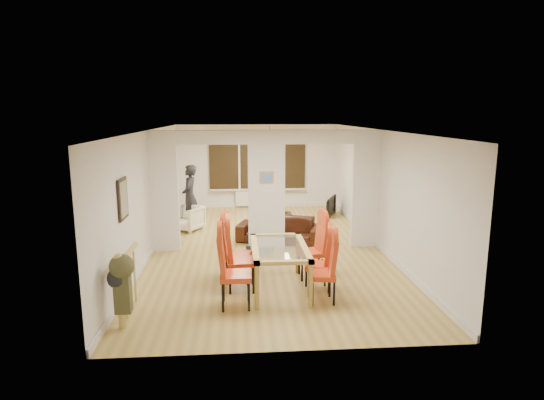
{
  "coord_description": "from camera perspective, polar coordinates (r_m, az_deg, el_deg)",
  "views": [
    {
      "loc": [
        -0.61,
        -9.74,
        2.97
      ],
      "look_at": [
        0.17,
        0.6,
        0.96
      ],
      "focal_mm": 30.0,
      "sensor_mm": 36.0,
      "label": 1
    }
  ],
  "objects": [
    {
      "name": "dining_chair_lb",
      "position": [
        7.71,
        -3.87,
        -7.09
      ],
      "size": [
        0.5,
        0.5,
        1.17
      ],
      "primitive_type": null,
      "rotation": [
        0.0,
        0.0,
        0.07
      ],
      "color": "#BB3613",
      "rests_on": "floor"
    },
    {
      "name": "dining_table",
      "position": [
        7.76,
        0.92,
        -8.5
      ],
      "size": [
        0.93,
        1.64,
        0.77
      ],
      "primitive_type": null,
      "color": "#B29341",
      "rests_on": "floor"
    },
    {
      "name": "radiator",
      "position": [
        14.4,
        -1.8,
        0.25
      ],
      "size": [
        1.4,
        0.08,
        0.5
      ],
      "primitive_type": "cube",
      "color": "white",
      "rests_on": "floor"
    },
    {
      "name": "dining_chair_rb",
      "position": [
        7.74,
        5.75,
        -7.63
      ],
      "size": [
        0.49,
        0.49,
        1.02
      ],
      "primitive_type": null,
      "rotation": [
        0.0,
        0.0,
        -0.21
      ],
      "color": "#BB3613",
      "rests_on": "floor"
    },
    {
      "name": "shoes",
      "position": [
        9.86,
        -2.58,
        -6.28
      ],
      "size": [
        0.25,
        0.27,
        0.1
      ],
      "primitive_type": null,
      "color": "black",
      "rests_on": "floor"
    },
    {
      "name": "dining_chair_rc",
      "position": [
        8.28,
        4.9,
        -6.04
      ],
      "size": [
        0.52,
        0.52,
        1.11
      ],
      "primitive_type": null,
      "rotation": [
        0.0,
        0.0,
        0.2
      ],
      "color": "#BB3613",
      "rests_on": "floor"
    },
    {
      "name": "dining_chair_ra",
      "position": [
        7.29,
        6.26,
        -8.72
      ],
      "size": [
        0.47,
        0.47,
        1.05
      ],
      "primitive_type": null,
      "rotation": [
        0.0,
        0.0,
        -0.11
      ],
      "color": "#BB3613",
      "rests_on": "floor"
    },
    {
      "name": "divider_wall",
      "position": [
        9.9,
        -0.7,
        1.23
      ],
      "size": [
        5.0,
        0.18,
        2.6
      ],
      "primitive_type": "cube",
      "color": "white",
      "rests_on": "floor"
    },
    {
      "name": "wall_poster",
      "position": [
        7.69,
        -18.21,
        0.14
      ],
      "size": [
        0.04,
        0.52,
        0.67
      ],
      "primitive_type": "cube",
      "color": "gray",
      "rests_on": "room_walls"
    },
    {
      "name": "bottle",
      "position": [
        12.68,
        1.18,
        -1.03
      ],
      "size": [
        0.06,
        0.06,
        0.25
      ],
      "primitive_type": "cylinder",
      "color": "#143F19",
      "rests_on": "coffee_table"
    },
    {
      "name": "pendant_light",
      "position": [
        13.1,
        -0.31,
        7.35
      ],
      "size": [
        0.36,
        0.36,
        0.36
      ],
      "primitive_type": "sphere",
      "color": "orange",
      "rests_on": "room_walls"
    },
    {
      "name": "coffee_table",
      "position": [
        12.66,
        0.35,
        -2.13
      ],
      "size": [
        1.02,
        0.7,
        0.21
      ],
      "primitive_type": null,
      "rotation": [
        0.0,
        0.0,
        -0.27
      ],
      "color": "#342511",
      "rests_on": "floor"
    },
    {
      "name": "pillar_photo",
      "position": [
        9.76,
        -0.67,
        2.87
      ],
      "size": [
        0.3,
        0.03,
        0.25
      ],
      "primitive_type": "cube",
      "color": "#4C8CD8",
      "rests_on": "divider_wall"
    },
    {
      "name": "television",
      "position": [
        13.34,
        7.07,
        -0.77
      ],
      "size": [
        0.94,
        0.52,
        0.56
      ],
      "primitive_type": "imported",
      "rotation": [
        0.0,
        0.0,
        1.15
      ],
      "color": "black",
      "rests_on": "floor"
    },
    {
      "name": "dining_chair_la",
      "position": [
        7.07,
        -4.6,
        -8.74
      ],
      "size": [
        0.47,
        0.47,
        1.18
      ],
      "primitive_type": null,
      "rotation": [
        0.0,
        0.0,
        -0.0
      ],
      "color": "#BB3613",
      "rests_on": "floor"
    },
    {
      "name": "sofa",
      "position": [
        10.59,
        1.06,
        -3.73
      ],
      "size": [
        2.11,
        1.34,
        0.58
      ],
      "primitive_type": "imported",
      "rotation": [
        0.0,
        0.0,
        -0.31
      ],
      "color": "black",
      "rests_on": "floor"
    },
    {
      "name": "bay_window_blinds",
      "position": [
        14.27,
        -1.84,
        5.02
      ],
      "size": [
        3.0,
        0.08,
        1.8
      ],
      "primitive_type": "cube",
      "color": "black",
      "rests_on": "room_walls"
    },
    {
      "name": "room_walls",
      "position": [
        9.9,
        -0.7,
        1.23
      ],
      "size": [
        5.0,
        9.0,
        2.6
      ],
      "primitive_type": null,
      "color": "silver",
      "rests_on": "floor"
    },
    {
      "name": "bowl",
      "position": [
        12.63,
        1.44,
        -1.55
      ],
      "size": [
        0.21,
        0.21,
        0.05
      ],
      "primitive_type": "imported",
      "color": "#342511",
      "rests_on": "coffee_table"
    },
    {
      "name": "stair_newel",
      "position": [
        7.16,
        -17.49,
        -9.33
      ],
      "size": [
        0.4,
        1.2,
        1.1
      ],
      "primitive_type": null,
      "color": "tan",
      "rests_on": "floor"
    },
    {
      "name": "armchair",
      "position": [
        11.79,
        -10.58,
        -2.26
      ],
      "size": [
        0.93,
        0.93,
        0.63
      ],
      "primitive_type": "imported",
      "rotation": [
        0.0,
        0.0,
        -0.54
      ],
      "color": "#E8E4C5",
      "rests_on": "floor"
    },
    {
      "name": "person",
      "position": [
        12.03,
        -10.27,
        0.48
      ],
      "size": [
        0.63,
        0.44,
        1.64
      ],
      "primitive_type": "imported",
      "rotation": [
        0.0,
        0.0,
        -1.65
      ],
      "color": "black",
      "rests_on": "floor"
    },
    {
      "name": "floor",
      "position": [
        10.2,
        -0.69,
        -5.98
      ],
      "size": [
        5.0,
        9.0,
        0.01
      ],
      "primitive_type": "cube",
      "color": "tan",
      "rests_on": "ground"
    },
    {
      "name": "dining_chair_lc",
      "position": [
        8.14,
        -4.41,
        -6.32
      ],
      "size": [
        0.53,
        0.53,
        1.12
      ],
      "primitive_type": null,
      "rotation": [
        0.0,
        0.0,
        -0.21
      ],
      "color": "#BB3613",
      "rests_on": "floor"
    }
  ]
}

